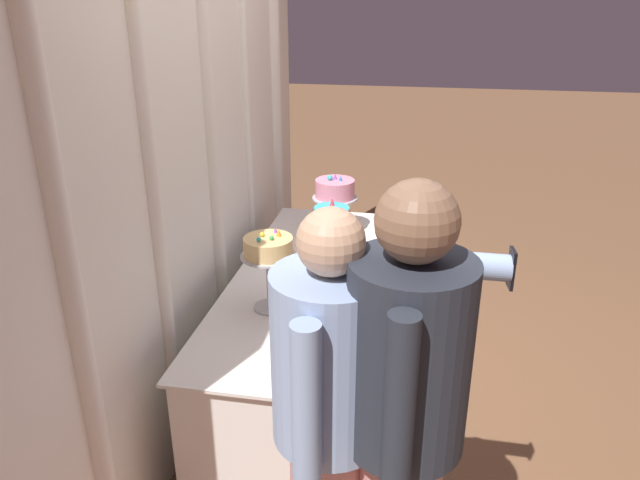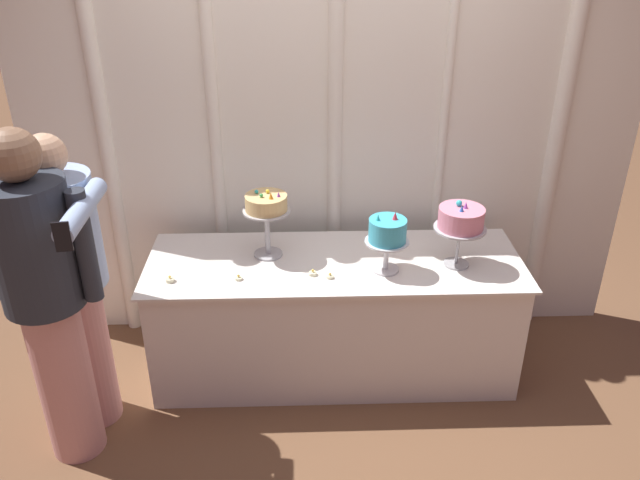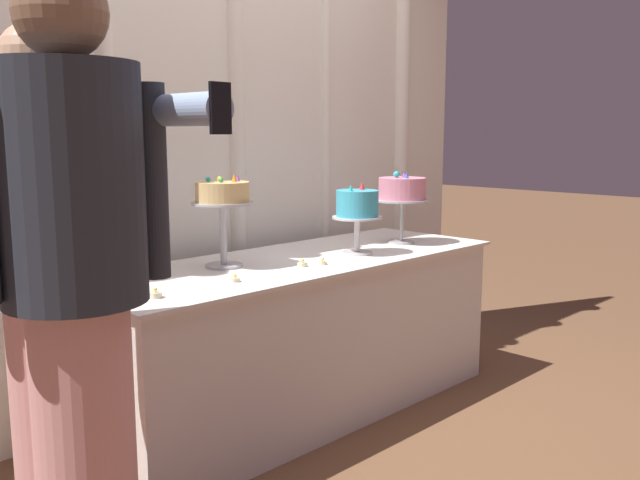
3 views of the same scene
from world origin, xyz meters
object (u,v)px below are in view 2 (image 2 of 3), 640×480
object	(u,v)px
cake_display_center	(387,234)
cake_display_rightmost	(461,220)
tealight_near_right	(313,273)
guest_man_dark_suit	(45,294)
tealight_far_left	(170,280)
tealight_near_left	(239,278)
tealight_far_right	(330,276)
cake_display_leftmost	(266,207)
cake_table	(334,316)
guest_girl_blue_dress	(70,278)

from	to	relation	value
cake_display_center	cake_display_rightmost	bearing A→B (deg)	6.57
tealight_near_right	guest_man_dark_suit	size ratio (longest dim) A/B	0.03
tealight_far_left	tealight_near_right	bearing A→B (deg)	3.23
tealight_near_left	tealight_far_right	world-z (taller)	same
cake_display_leftmost	cake_display_center	distance (m)	0.67
tealight_near_right	tealight_far_right	world-z (taller)	tealight_near_right
cake_display_center	tealight_near_right	bearing A→B (deg)	-174.39
cake_display_center	guest_man_dark_suit	size ratio (longest dim) A/B	0.20
cake_table	cake_display_rightmost	world-z (taller)	cake_display_rightmost
tealight_far_left	cake_display_rightmost	bearing A→B (deg)	4.70
cake_display_leftmost	cake_display_center	world-z (taller)	cake_display_leftmost
cake_table	guest_girl_blue_dress	size ratio (longest dim) A/B	1.30
cake_display_rightmost	tealight_far_left	distance (m)	1.55
cake_display_center	tealight_far_left	bearing A→B (deg)	-175.95
cake_display_leftmost	guest_man_dark_suit	bearing A→B (deg)	-145.12
guest_girl_blue_dress	tealight_far_left	bearing A→B (deg)	22.33
cake_display_leftmost	cake_display_rightmost	xyz separation A→B (m)	(1.03, -0.15, -0.02)
tealight_near_left	guest_man_dark_suit	distance (m)	0.94
cake_table	tealight_near_right	xyz separation A→B (m)	(-0.12, -0.15, 0.38)
cake_display_center	tealight_near_left	bearing A→B (deg)	-174.73
tealight_far_left	guest_girl_blue_dress	xyz separation A→B (m)	(-0.44, -0.18, 0.13)
tealight_far_left	guest_man_dark_suit	distance (m)	0.65
cake_display_center	tealight_far_right	bearing A→B (deg)	-166.85
cake_display_center	guest_man_dark_suit	bearing A→B (deg)	-163.17
cake_display_center	cake_table	bearing A→B (deg)	157.85
tealight_near_left	tealight_near_right	xyz separation A→B (m)	(0.39, 0.03, 0.00)
cake_display_center	tealight_far_left	distance (m)	1.16
cake_display_leftmost	tealight_near_right	bearing A→B (deg)	-43.14
tealight_near_left	cake_display_rightmost	bearing A→B (deg)	5.71
cake_display_center	guest_man_dark_suit	xyz separation A→B (m)	(-1.60, -0.49, -0.03)
cake_display_rightmost	guest_girl_blue_dress	distance (m)	1.99
cake_table	guest_girl_blue_dress	xyz separation A→B (m)	(-1.31, -0.37, 0.50)
tealight_near_left	cake_display_leftmost	bearing A→B (deg)	60.97
cake_table	cake_display_center	bearing A→B (deg)	-22.15
cake_display_leftmost	cake_display_center	size ratio (longest dim) A/B	1.17
cake_display_center	tealight_near_right	distance (m)	0.45
cake_display_center	tealight_near_left	size ratio (longest dim) A/B	8.52
tealight_near_left	tealight_far_right	distance (m)	0.48
cake_display_center	tealight_near_left	xyz separation A→B (m)	(-0.78, -0.07, -0.21)
guest_girl_blue_dress	guest_man_dark_suit	bearing A→B (deg)	-97.79
cake_display_leftmost	tealight_near_left	bearing A→B (deg)	-119.03
cake_display_leftmost	guest_man_dark_suit	size ratio (longest dim) A/B	0.23
tealight_near_right	guest_girl_blue_dress	world-z (taller)	guest_girl_blue_dress
cake_table	tealight_far_right	xyz separation A→B (m)	(-0.03, -0.18, 0.37)
cake_display_leftmost	tealight_near_left	world-z (taller)	cake_display_leftmost
cake_display_rightmost	tealight_far_right	bearing A→B (deg)	-170.53
cake_display_center	cake_display_rightmost	size ratio (longest dim) A/B	0.91
tealight_far_left	tealight_far_right	world-z (taller)	tealight_far_left
guest_girl_blue_dress	guest_man_dark_suit	distance (m)	0.23
cake_display_center	guest_man_dark_suit	distance (m)	1.68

